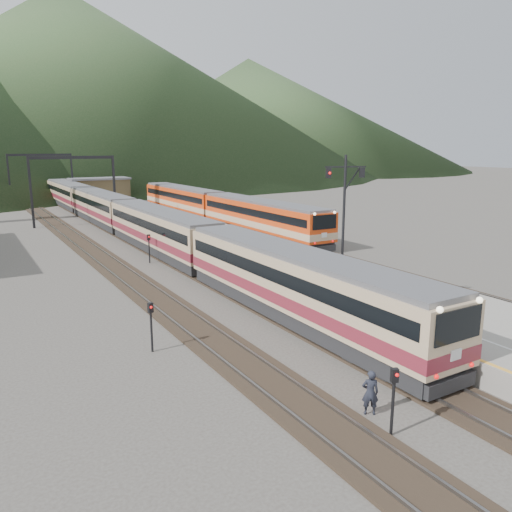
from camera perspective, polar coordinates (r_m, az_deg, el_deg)
track_main at (r=48.79m, az=-13.00°, el=1.54°), size 2.60×200.00×0.23m
track_far at (r=47.54m, az=-18.73°, el=0.92°), size 2.60×200.00×0.23m
track_second at (r=53.36m, az=-1.18°, el=2.75°), size 2.60×200.00×0.23m
platform at (r=48.87m, az=-6.04°, el=2.32°), size 8.00×100.00×1.00m
gantry_near at (r=61.94m, az=-20.15°, el=8.48°), size 9.55×0.25×8.00m
gantry_far at (r=86.59m, az=-23.37°, el=9.10°), size 9.55×0.25×8.00m
station_shed at (r=86.35m, az=-17.43°, el=7.52°), size 9.40×4.40×3.10m
hill_b at (r=241.60m, az=-21.10°, el=18.30°), size 220.00×220.00×75.00m
hill_c at (r=249.61m, az=-0.87°, el=15.98°), size 160.00×160.00×50.00m
main_train at (r=52.83m, az=-14.65°, el=4.38°), size 2.90×79.55×3.54m
second_train at (r=59.23m, az=-4.57°, el=5.60°), size 2.98×40.63×3.64m
signal_mast at (r=26.26m, az=10.00°, el=4.83°), size 2.10×0.84×7.55m
short_signal_a at (r=16.57m, az=15.44°, el=-14.84°), size 0.26×0.23×2.27m
short_signal_b at (r=39.93m, az=-12.14°, el=1.28°), size 0.24×0.20×2.27m
short_signal_c at (r=22.57m, az=-11.91°, el=-7.22°), size 0.25×0.21×2.27m
worker at (r=17.90m, az=12.92°, el=-14.96°), size 0.69×0.63×1.59m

